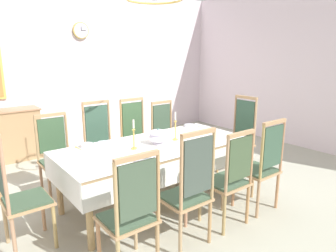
{
  "coord_description": "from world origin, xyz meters",
  "views": [
    {
      "loc": [
        -2.09,
        -2.95,
        1.87
      ],
      "look_at": [
        0.15,
        -0.05,
        0.98
      ],
      "focal_mm": 32.82,
      "sensor_mm": 36.0,
      "label": 1
    }
  ],
  "objects_px": {
    "chair_south_b": "(189,189)",
    "candlestick_west": "(134,137)",
    "chair_south_d": "(262,165)",
    "spoon_primary": "(194,125)",
    "bowl_near_right": "(86,145)",
    "chair_north_d": "(166,133)",
    "spoon_secondary": "(77,147)",
    "candlestick_east": "(175,129)",
    "bowl_near_left": "(190,126)",
    "chair_south_a": "(131,212)",
    "chair_north_b": "(101,144)",
    "chair_south_c": "(229,177)",
    "chair_north_c": "(137,137)",
    "dining_table": "(156,150)",
    "mounted_clock": "(81,30)",
    "bowl_far_left": "(103,143)",
    "chair_north_a": "(57,155)",
    "soup_tureen": "(158,136)",
    "bowl_far_right": "(143,158)",
    "chair_head_west": "(17,191)",
    "chair_head_east": "(239,136)"
  },
  "relations": [
    {
      "from": "chair_south_b",
      "to": "candlestick_west",
      "type": "height_order",
      "value": "chair_south_b"
    },
    {
      "from": "chair_south_d",
      "to": "spoon_primary",
      "type": "xyz_separation_m",
      "value": [
        0.17,
        1.37,
        0.19
      ]
    },
    {
      "from": "bowl_near_right",
      "to": "spoon_primary",
      "type": "bearing_deg",
      "value": 0.26
    },
    {
      "from": "chair_north_d",
      "to": "spoon_secondary",
      "type": "bearing_deg",
      "value": 15.73
    },
    {
      "from": "candlestick_east",
      "to": "bowl_near_left",
      "type": "xyz_separation_m",
      "value": [
        0.62,
        0.41,
        -0.13
      ]
    },
    {
      "from": "chair_south_a",
      "to": "chair_north_d",
      "type": "xyz_separation_m",
      "value": [
        1.79,
        1.86,
        -0.01
      ]
    },
    {
      "from": "chair_north_b",
      "to": "chair_north_d",
      "type": "bearing_deg",
      "value": 179.66
    },
    {
      "from": "chair_north_b",
      "to": "spoon_primary",
      "type": "height_order",
      "value": "chair_north_b"
    },
    {
      "from": "chair_south_c",
      "to": "chair_north_c",
      "type": "distance_m",
      "value": 1.87
    },
    {
      "from": "dining_table",
      "to": "chair_south_c",
      "type": "relative_size",
      "value": 2.15
    },
    {
      "from": "dining_table",
      "to": "mounted_clock",
      "type": "relative_size",
      "value": 7.51
    },
    {
      "from": "dining_table",
      "to": "chair_north_b",
      "type": "height_order",
      "value": "chair_north_b"
    },
    {
      "from": "bowl_far_left",
      "to": "bowl_near_right",
      "type": "bearing_deg",
      "value": 173.12
    },
    {
      "from": "chair_south_a",
      "to": "spoon_secondary",
      "type": "height_order",
      "value": "chair_south_a"
    },
    {
      "from": "chair_north_a",
      "to": "chair_south_c",
      "type": "relative_size",
      "value": 1.0
    },
    {
      "from": "bowl_near_left",
      "to": "chair_south_b",
      "type": "bearing_deg",
      "value": -131.93
    },
    {
      "from": "chair_south_b",
      "to": "soup_tureen",
      "type": "xyz_separation_m",
      "value": [
        0.32,
        0.94,
        0.26
      ]
    },
    {
      "from": "chair_north_a",
      "to": "bowl_far_right",
      "type": "height_order",
      "value": "chair_north_a"
    },
    {
      "from": "chair_north_b",
      "to": "bowl_near_right",
      "type": "xyz_separation_m",
      "value": [
        -0.43,
        -0.51,
        0.19
      ]
    },
    {
      "from": "chair_head_west",
      "to": "bowl_near_right",
      "type": "distance_m",
      "value": 0.99
    },
    {
      "from": "bowl_far_right",
      "to": "spoon_primary",
      "type": "bearing_deg",
      "value": 29.19
    },
    {
      "from": "bowl_far_left",
      "to": "chair_south_c",
      "type": "bearing_deg",
      "value": -58.54
    },
    {
      "from": "soup_tureen",
      "to": "candlestick_west",
      "type": "relative_size",
      "value": 0.69
    },
    {
      "from": "chair_north_c",
      "to": "mounted_clock",
      "type": "distance_m",
      "value": 2.72
    },
    {
      "from": "chair_south_a",
      "to": "chair_south_d",
      "type": "bearing_deg",
      "value": -0.04
    },
    {
      "from": "bowl_near_left",
      "to": "spoon_primary",
      "type": "xyz_separation_m",
      "value": [
        0.11,
        0.03,
        -0.02
      ]
    },
    {
      "from": "chair_south_d",
      "to": "spoon_primary",
      "type": "height_order",
      "value": "chair_south_d"
    },
    {
      "from": "candlestick_west",
      "to": "bowl_far_right",
      "type": "xyz_separation_m",
      "value": [
        -0.13,
        -0.4,
        -0.11
      ]
    },
    {
      "from": "chair_head_east",
      "to": "bowl_near_right",
      "type": "relative_size",
      "value": 7.62
    },
    {
      "from": "chair_north_d",
      "to": "chair_north_b",
      "type": "bearing_deg",
      "value": -0.34
    },
    {
      "from": "candlestick_west",
      "to": "bowl_near_left",
      "type": "relative_size",
      "value": 2.08
    },
    {
      "from": "chair_north_b",
      "to": "chair_head_east",
      "type": "distance_m",
      "value": 2.09
    },
    {
      "from": "chair_south_b",
      "to": "bowl_far_left",
      "type": "bearing_deg",
      "value": 99.55
    },
    {
      "from": "chair_north_b",
      "to": "chair_south_d",
      "type": "xyz_separation_m",
      "value": [
        1.15,
        -1.87,
        -0.02
      ]
    },
    {
      "from": "chair_north_a",
      "to": "chair_north_c",
      "type": "height_order",
      "value": "chair_north_c"
    },
    {
      "from": "chair_north_a",
      "to": "soup_tureen",
      "type": "xyz_separation_m",
      "value": [
        0.95,
        -0.93,
        0.3
      ]
    },
    {
      "from": "chair_north_c",
      "to": "bowl_far_left",
      "type": "relative_size",
      "value": 7.93
    },
    {
      "from": "bowl_near_right",
      "to": "mounted_clock",
      "type": "distance_m",
      "value": 3.23
    },
    {
      "from": "chair_south_a",
      "to": "mounted_clock",
      "type": "height_order",
      "value": "mounted_clock"
    },
    {
      "from": "chair_south_b",
      "to": "bowl_far_left",
      "type": "distance_m",
      "value": 1.37
    },
    {
      "from": "chair_south_a",
      "to": "bowl_near_left",
      "type": "bearing_deg",
      "value": 35.94
    },
    {
      "from": "bowl_near_left",
      "to": "chair_head_west",
      "type": "bearing_deg",
      "value": -170.81
    },
    {
      "from": "bowl_far_right",
      "to": "spoon_primary",
      "type": "distance_m",
      "value": 1.7
    },
    {
      "from": "chair_head_east",
      "to": "bowl_near_left",
      "type": "height_order",
      "value": "chair_head_east"
    },
    {
      "from": "spoon_primary",
      "to": "dining_table",
      "type": "bearing_deg",
      "value": -160.82
    },
    {
      "from": "chair_north_d",
      "to": "candlestick_west",
      "type": "bearing_deg",
      "value": 38.14
    },
    {
      "from": "chair_head_east",
      "to": "bowl_far_left",
      "type": "height_order",
      "value": "chair_head_east"
    },
    {
      "from": "chair_south_d",
      "to": "candlestick_east",
      "type": "relative_size",
      "value": 3.08
    },
    {
      "from": "bowl_near_left",
      "to": "mounted_clock",
      "type": "xyz_separation_m",
      "value": [
        -0.52,
        2.66,
        1.49
      ]
    },
    {
      "from": "chair_north_a",
      "to": "bowl_near_left",
      "type": "distance_m",
      "value": 1.93
    }
  ]
}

